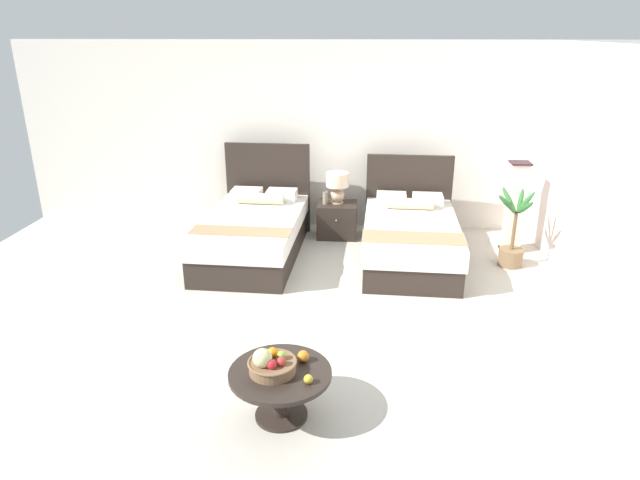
{
  "coord_description": "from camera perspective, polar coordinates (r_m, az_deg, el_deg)",
  "views": [
    {
      "loc": [
        0.38,
        -5.21,
        2.8
      ],
      "look_at": [
        -0.06,
        0.44,
        0.65
      ],
      "focal_mm": 31.19,
      "sensor_mm": 36.0,
      "label": 1
    }
  ],
  "objects": [
    {
      "name": "floor_lamp_corner",
      "position": [
        7.76,
        19.36,
        3.16
      ],
      "size": [
        0.25,
        0.25,
        1.22
      ],
      "color": "#341E25",
      "rests_on": "ground"
    },
    {
      "name": "fruit_bowl",
      "position": [
        4.24,
        -5.06,
        -12.53
      ],
      "size": [
        0.37,
        0.37,
        0.22
      ],
      "color": "brown",
      "rests_on": "coffee_table"
    },
    {
      "name": "wall_back",
      "position": [
        8.25,
        1.74,
        10.54
      ],
      "size": [
        9.36,
        0.12,
        2.68
      ],
      "primitive_type": "cube",
      "color": "white",
      "rests_on": "ground"
    },
    {
      "name": "loose_orange",
      "position": [
        4.36,
        -1.74,
        -11.83
      ],
      "size": [
        0.09,
        0.09,
        0.09
      ],
      "color": "orange",
      "rests_on": "coffee_table"
    },
    {
      "name": "potted_palm",
      "position": [
        7.34,
        19.12,
        -0.21
      ],
      "size": [
        0.49,
        0.6,
        0.99
      ],
      "color": "brown",
      "rests_on": "ground"
    },
    {
      "name": "vase",
      "position": [
        7.85,
        0.54,
        4.36
      ],
      "size": [
        0.07,
        0.07,
        0.18
      ],
      "color": "gray",
      "rests_on": "nightstand"
    },
    {
      "name": "table_lamp",
      "position": [
        7.85,
        1.8,
        5.73
      ],
      "size": [
        0.32,
        0.32,
        0.44
      ],
      "color": "tan",
      "rests_on": "nightstand"
    },
    {
      "name": "wall_side_right",
      "position": [
        6.32,
        27.7,
        4.98
      ],
      "size": [
        0.12,
        4.99,
        2.68
      ],
      "primitive_type": "cube",
      "color": "white",
      "rests_on": "ground"
    },
    {
      "name": "loose_apple",
      "position": [
        4.13,
        -1.21,
        -14.08
      ],
      "size": [
        0.07,
        0.07,
        0.07
      ],
      "color": "gold",
      "rests_on": "coffee_table"
    },
    {
      "name": "ground_plane",
      "position": [
        5.93,
        0.23,
        -7.5
      ],
      "size": [
        9.36,
        9.39,
        0.02
      ],
      "primitive_type": "cube",
      "color": "beige"
    },
    {
      "name": "bed_near_corner",
      "position": [
        7.22,
        9.22,
        0.32
      ],
      "size": [
        1.26,
        2.13,
        1.17
      ],
      "color": "black",
      "rests_on": "ground"
    },
    {
      "name": "coffee_table",
      "position": [
        4.34,
        -4.08,
        -14.41
      ],
      "size": [
        0.78,
        0.78,
        0.41
      ],
      "color": "black",
      "rests_on": "ground"
    },
    {
      "name": "bed_near_window",
      "position": [
        7.33,
        -6.79,
        0.82
      ],
      "size": [
        1.27,
        2.23,
        1.3
      ],
      "color": "black",
      "rests_on": "ground"
    },
    {
      "name": "nightstand",
      "position": [
        7.98,
        1.75,
        2.09
      ],
      "size": [
        0.56,
        0.5,
        0.49
      ],
      "color": "black",
      "rests_on": "ground"
    }
  ]
}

